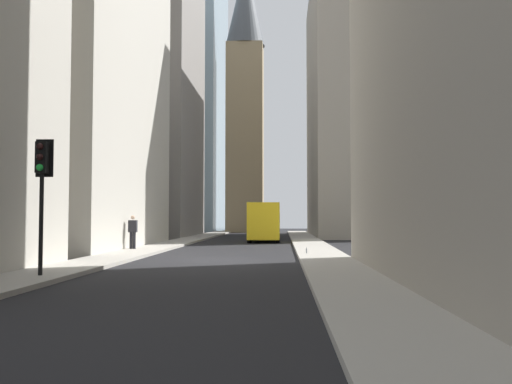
# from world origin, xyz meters

# --- Properties ---
(ground_plane) EXTENTS (135.00, 135.00, 0.00)m
(ground_plane) POSITION_xyz_m (0.00, 0.00, 0.00)
(ground_plane) COLOR black
(sidewalk_right) EXTENTS (90.00, 2.20, 0.14)m
(sidewalk_right) POSITION_xyz_m (0.00, 4.50, 0.07)
(sidewalk_right) COLOR #A8A399
(sidewalk_right) RESTS_ON ground_plane
(sidewalk_left) EXTENTS (90.00, 2.20, 0.14)m
(sidewalk_left) POSITION_xyz_m (0.00, -4.50, 0.07)
(sidewalk_left) COLOR #A8A399
(sidewalk_left) RESTS_ON ground_plane
(building_left_far) EXTENTS (19.35, 10.00, 24.96)m
(building_left_far) POSITION_xyz_m (30.63, -10.60, 12.48)
(building_left_far) COLOR gray
(building_left_far) RESTS_ON ground_plane
(building_right_far) EXTENTS (13.63, 10.00, 27.94)m
(building_right_far) POSITION_xyz_m (28.31, 10.60, 13.97)
(building_right_far) COLOR gray
(building_right_far) RESTS_ON ground_plane
(building_right_midfar) EXTENTS (16.28, 10.00, 26.70)m
(building_right_midfar) POSITION_xyz_m (8.76, 10.60, 13.35)
(building_right_midfar) COLOR #B7B2A5
(building_right_midfar) RESTS_ON ground_plane
(church_spire) EXTENTS (4.89, 4.89, 34.01)m
(church_spire) POSITION_xyz_m (43.94, 1.82, 17.73)
(church_spire) COLOR #9E8966
(church_spire) RESTS_ON ground_plane
(delivery_truck) EXTENTS (6.46, 2.25, 2.84)m
(delivery_truck) POSITION_xyz_m (17.82, -1.40, 1.46)
(delivery_truck) COLOR yellow
(delivery_truck) RESTS_ON ground_plane
(sedan_black) EXTENTS (4.30, 1.78, 1.42)m
(sedan_black) POSITION_xyz_m (25.92, -1.40, 0.66)
(sedan_black) COLOR black
(sedan_black) RESTS_ON ground_plane
(traffic_light_foreground) EXTENTS (0.43, 0.52, 3.92)m
(traffic_light_foreground) POSITION_xyz_m (-7.45, 4.19, 3.02)
(traffic_light_foreground) COLOR black
(traffic_light_foreground) RESTS_ON sidewalk_right
(pedestrian) EXTENTS (0.26, 0.44, 1.77)m
(pedestrian) POSITION_xyz_m (5.78, 5.19, 1.11)
(pedestrian) COLOR black
(pedestrian) RESTS_ON sidewalk_right
(discarded_bottle) EXTENTS (0.07, 0.07, 0.27)m
(discarded_bottle) POSITION_xyz_m (2.70, -3.83, 0.25)
(discarded_bottle) COLOR #999EA3
(discarded_bottle) RESTS_ON sidewalk_left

